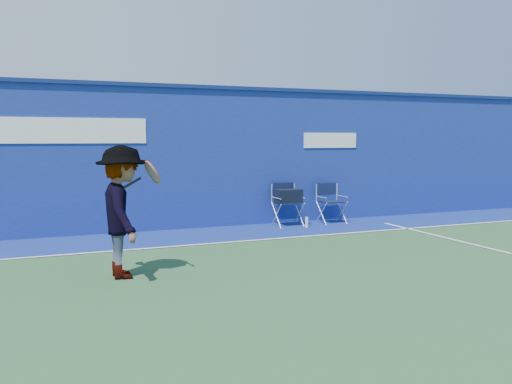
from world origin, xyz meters
name	(u,v)px	position (x,y,z in m)	size (l,w,h in m)	color
ground	(280,289)	(0.00, 0.00, 0.00)	(80.00, 80.00, 0.00)	#2A4F2B
stadium_wall	(179,157)	(0.00, 5.20, 1.55)	(24.00, 0.50, 3.08)	navy
out_of_bounds_strip	(194,236)	(0.00, 4.10, 0.00)	(24.00, 1.80, 0.01)	navy
court_lines	(262,277)	(0.00, 0.60, 0.01)	(24.00, 12.00, 0.01)	white
directors_chair_left	(288,208)	(2.29, 4.57, 0.41)	(0.57, 0.52, 0.96)	silver
directors_chair_right	(331,211)	(3.40, 4.56, 0.29)	(0.54, 0.49, 0.91)	silver
water_bottle	(307,222)	(2.57, 4.18, 0.12)	(0.07, 0.07, 0.24)	silver
tennis_player	(123,211)	(-1.77, 1.40, 0.93)	(0.87, 1.20, 1.86)	#EA4738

